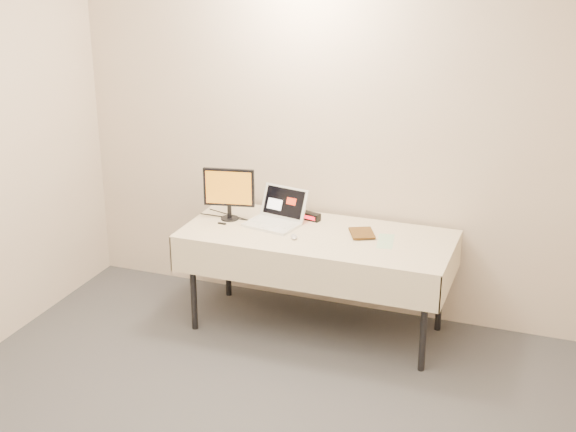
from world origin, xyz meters
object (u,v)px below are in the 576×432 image
(book, at_px, (351,221))
(monitor, at_px, (229,190))
(table, at_px, (317,242))
(laptop, at_px, (277,215))

(book, bearing_deg, monitor, 154.80)
(monitor, distance_m, book, 0.91)
(table, xyz_separation_m, book, (0.22, 0.05, 0.17))
(monitor, xyz_separation_m, book, (0.90, -0.00, -0.12))
(table, xyz_separation_m, laptop, (-0.33, 0.09, 0.12))
(laptop, bearing_deg, monitor, -161.14)
(monitor, bearing_deg, laptop, -4.15)
(laptop, distance_m, book, 0.56)
(laptop, bearing_deg, table, -3.82)
(table, distance_m, laptop, 0.37)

